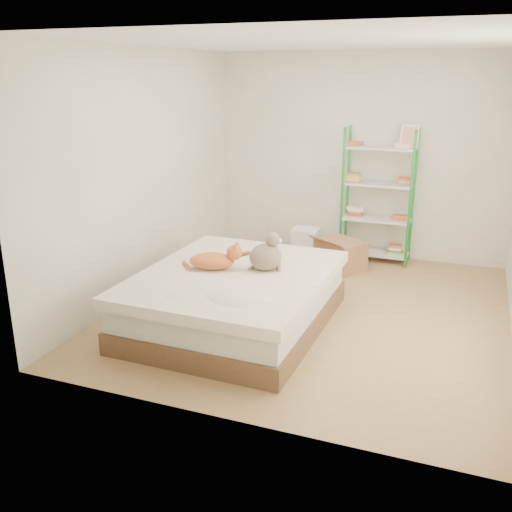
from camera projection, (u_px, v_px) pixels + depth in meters
The scene contains 7 objects.
room at pixel (317, 185), 5.48m from camera, with size 3.81×4.21×2.61m.
bed at pixel (235, 299), 5.46m from camera, with size 1.72×2.13×0.54m.
orange_cat at pixel (212, 259), 5.44m from camera, with size 0.51×0.28×0.21m, color orange, non-canonical shape.
grey_cat at pixel (266, 251), 5.39m from camera, with size 0.28×0.33×0.38m, color gray, non-canonical shape.
shelf_unit at pixel (378, 198), 7.20m from camera, with size 0.88×0.36×1.74m.
cardboard_box at pixel (340, 255), 7.04m from camera, with size 0.68×0.71×0.43m.
white_bin at pixel (305, 243), 7.51m from camera, with size 0.34×0.30×0.39m.
Camera 1 is at (1.40, -5.28, 2.34)m, focal length 40.00 mm.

